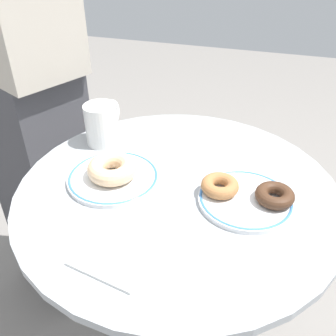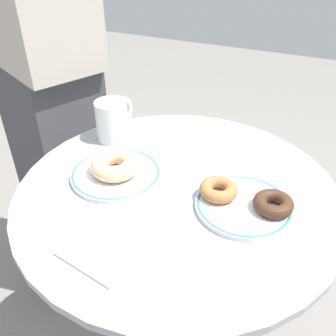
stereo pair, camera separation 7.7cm
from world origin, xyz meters
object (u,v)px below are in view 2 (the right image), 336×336
Objects in this scene: donut_glazed at (115,165)px; donut_chocolate at (273,205)px; coffee_mug at (113,120)px; paper_napkin at (109,245)px; plate_left at (116,173)px; donut_cinnamon at (219,189)px; plate_right at (243,205)px; person_figure at (44,74)px; cafe_table at (176,264)px.

donut_glazed is 0.34m from donut_chocolate.
paper_napkin is at bearing -61.27° from coffee_mug.
paper_napkin is at bearing -63.41° from plate_left.
plate_left is 0.02m from donut_glazed.
donut_glazed is 0.78× the size of paper_napkin.
donut_glazed is 1.39× the size of donut_cinnamon.
paper_napkin is at bearing -134.31° from plate_right.
plate_left is 0.11× the size of person_figure.
donut_cinnamon is at bearing 177.71° from donut_chocolate.
donut_chocolate reaches higher than cafe_table.
cafe_table is at bearing -25.43° from person_figure.
plate_left is (-0.14, -0.01, 0.25)m from cafe_table.
person_figure is (-0.50, 0.46, 0.08)m from paper_napkin.
paper_napkin is at bearing -103.47° from cafe_table.
donut_glazed is at bearing -178.31° from plate_right.
donut_glazed is 0.49m from person_figure.
cafe_table is 0.31m from donut_glazed.
cafe_table is 9.99× the size of donut_cinnamon.
donut_cinnamon is at bearing 3.78° from donut_glazed.
plate_right is at bearing -21.07° from person_figure.
plate_left is at bearing -178.38° from donut_chocolate.
plate_right is (0.14, -0.01, 0.25)m from cafe_table.
plate_right is 1.78× the size of donut_glazed.
donut_glazed is at bearing -58.81° from coffee_mug.
donut_cinnamon is 0.68m from person_figure.
coffee_mug is at bearing -22.20° from person_figure.
coffee_mug is (-0.32, 0.13, 0.03)m from donut_cinnamon.
donut_glazed is at bearing -34.26° from person_figure.
plate_left is 1.85× the size of donut_glazed.
plate_left is at bearing -34.13° from person_figure.
donut_glazed is at bearing 116.74° from paper_napkin.
coffee_mug is at bearing 118.73° from paper_napkin.
cafe_table is 0.29m from plate_right.
plate_left is 2.56× the size of donut_chocolate.
person_figure is (-0.69, 0.26, 0.07)m from plate_right.
plate_left is at bearing -58.59° from coffee_mug.
cafe_table is 0.40m from coffee_mug.
donut_glazed is 0.23m from donut_cinnamon.
donut_cinnamon reaches higher than plate_left.
plate_left is 2.56× the size of donut_cinnamon.
coffee_mug is at bearing 157.86° from donut_cinnamon.
person_figure reaches higher than donut_glazed.
donut_chocolate is 1.00× the size of donut_cinnamon.
donut_cinnamon reaches higher than plate_right.
donut_chocolate reaches higher than paper_napkin.
plate_left is 0.34m from donut_chocolate.
donut_chocolate is at bearing 38.89° from paper_napkin.
plate_right reaches higher than paper_napkin.
donut_chocolate reaches higher than plate_left.
donut_chocolate is (0.20, -0.00, 0.27)m from cafe_table.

